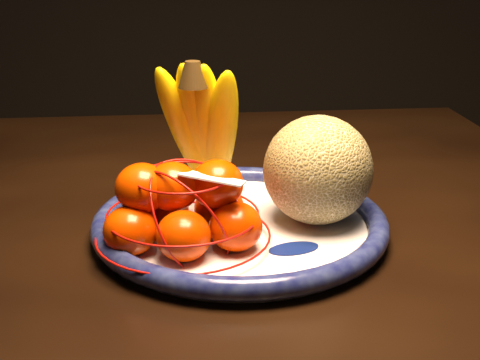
{
  "coord_description": "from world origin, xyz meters",
  "views": [
    {
      "loc": [
        0.23,
        -0.88,
        1.13
      ],
      "look_at": [
        0.24,
        -0.1,
        0.84
      ],
      "focal_mm": 50.0,
      "sensor_mm": 36.0,
      "label": 1
    }
  ],
  "objects_px": {
    "dining_table": "(63,247)",
    "cantaloupe": "(318,170)",
    "banana_bunch": "(204,126)",
    "fruit_bowl": "(240,224)",
    "mandarin_bag": "(183,210)"
  },
  "relations": [
    {
      "from": "dining_table",
      "to": "banana_bunch",
      "type": "height_order",
      "value": "banana_bunch"
    },
    {
      "from": "cantaloupe",
      "to": "mandarin_bag",
      "type": "height_order",
      "value": "cantaloupe"
    },
    {
      "from": "dining_table",
      "to": "mandarin_bag",
      "type": "xyz_separation_m",
      "value": [
        0.2,
        -0.19,
        0.14
      ]
    },
    {
      "from": "dining_table",
      "to": "fruit_bowl",
      "type": "bearing_deg",
      "value": -32.62
    },
    {
      "from": "cantaloupe",
      "to": "banana_bunch",
      "type": "relative_size",
      "value": 0.63
    },
    {
      "from": "cantaloupe",
      "to": "banana_bunch",
      "type": "xyz_separation_m",
      "value": [
        -0.14,
        0.06,
        0.04
      ]
    },
    {
      "from": "banana_bunch",
      "to": "mandarin_bag",
      "type": "distance_m",
      "value": 0.15
    },
    {
      "from": "fruit_bowl",
      "to": "banana_bunch",
      "type": "relative_size",
      "value": 1.72
    },
    {
      "from": "dining_table",
      "to": "cantaloupe",
      "type": "distance_m",
      "value": 0.42
    },
    {
      "from": "fruit_bowl",
      "to": "banana_bunch",
      "type": "distance_m",
      "value": 0.14
    },
    {
      "from": "banana_bunch",
      "to": "mandarin_bag",
      "type": "relative_size",
      "value": 0.99
    },
    {
      "from": "dining_table",
      "to": "fruit_bowl",
      "type": "xyz_separation_m",
      "value": [
        0.26,
        -0.14,
        0.1
      ]
    },
    {
      "from": "cantaloupe",
      "to": "banana_bunch",
      "type": "distance_m",
      "value": 0.16
    },
    {
      "from": "dining_table",
      "to": "banana_bunch",
      "type": "distance_m",
      "value": 0.31
    },
    {
      "from": "dining_table",
      "to": "cantaloupe",
      "type": "height_order",
      "value": "cantaloupe"
    }
  ]
}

